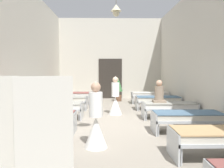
# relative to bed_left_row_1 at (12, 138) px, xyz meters

# --- Properties ---
(ground_plane) EXTENTS (6.74, 14.53, 0.10)m
(ground_plane) POSITION_rel_bed_left_row_1_xyz_m (2.02, 2.85, -0.49)
(ground_plane) COLOR #9E9384
(room_shell) EXTENTS (6.54, 14.13, 4.83)m
(room_shell) POSITION_rel_bed_left_row_1_xyz_m (2.02, 4.22, 1.98)
(room_shell) COLOR beige
(room_shell) RESTS_ON ground
(bed_left_row_1) EXTENTS (1.90, 0.84, 0.57)m
(bed_left_row_1) POSITION_rel_bed_left_row_1_xyz_m (0.00, 0.00, 0.00)
(bed_left_row_1) COLOR #B7BCC1
(bed_left_row_1) RESTS_ON ground
(bed_right_row_1) EXTENTS (1.90, 0.84, 0.57)m
(bed_right_row_1) POSITION_rel_bed_left_row_1_xyz_m (4.04, 0.00, 0.00)
(bed_right_row_1) COLOR #B7BCC1
(bed_right_row_1) RESTS_ON ground
(bed_left_row_2) EXTENTS (1.90, 0.84, 0.57)m
(bed_left_row_2) POSITION_rel_bed_left_row_1_xyz_m (0.00, 1.90, 0.00)
(bed_left_row_2) COLOR #B7BCC1
(bed_left_row_2) RESTS_ON ground
(bed_right_row_2) EXTENTS (1.90, 0.84, 0.57)m
(bed_right_row_2) POSITION_rel_bed_left_row_1_xyz_m (4.04, 1.90, 0.00)
(bed_right_row_2) COLOR #B7BCC1
(bed_right_row_2) RESTS_ON ground
(bed_left_row_3) EXTENTS (1.90, 0.84, 0.57)m
(bed_left_row_3) POSITION_rel_bed_left_row_1_xyz_m (0.00, 3.80, 0.00)
(bed_left_row_3) COLOR #B7BCC1
(bed_left_row_3) RESTS_ON ground
(bed_right_row_3) EXTENTS (1.90, 0.84, 0.57)m
(bed_right_row_3) POSITION_rel_bed_left_row_1_xyz_m (4.04, 3.80, 0.00)
(bed_right_row_3) COLOR #B7BCC1
(bed_right_row_3) RESTS_ON ground
(bed_left_row_4) EXTENTS (1.90, 0.84, 0.57)m
(bed_left_row_4) POSITION_rel_bed_left_row_1_xyz_m (0.00, 5.70, 0.00)
(bed_left_row_4) COLOR #B7BCC1
(bed_left_row_4) RESTS_ON ground
(bed_right_row_4) EXTENTS (1.90, 0.84, 0.57)m
(bed_right_row_4) POSITION_rel_bed_left_row_1_xyz_m (4.04, 5.70, 0.00)
(bed_right_row_4) COLOR #B7BCC1
(bed_right_row_4) RESTS_ON ground
(bed_left_row_5) EXTENTS (1.90, 0.84, 0.57)m
(bed_left_row_5) POSITION_rel_bed_left_row_1_xyz_m (0.00, 7.60, 0.00)
(bed_left_row_5) COLOR #B7BCC1
(bed_left_row_5) RESTS_ON ground
(bed_right_row_5) EXTENTS (1.90, 0.84, 0.57)m
(bed_right_row_5) POSITION_rel_bed_left_row_1_xyz_m (4.04, 7.60, 0.00)
(bed_right_row_5) COLOR #B7BCC1
(bed_right_row_5) RESTS_ON ground
(nurse_near_aisle) EXTENTS (0.52, 0.52, 1.49)m
(nurse_near_aisle) POSITION_rel_bed_left_row_1_xyz_m (2.15, 4.58, 0.09)
(nurse_near_aisle) COLOR white
(nurse_near_aisle) RESTS_ON ground
(nurse_mid_aisle) EXTENTS (0.52, 0.52, 1.49)m
(nurse_mid_aisle) POSITION_rel_bed_left_row_1_xyz_m (1.58, 0.69, 0.09)
(nurse_mid_aisle) COLOR white
(nurse_mid_aisle) RESTS_ON ground
(patient_seated_secondary) EXTENTS (0.44, 0.44, 0.80)m
(patient_seated_secondary) POSITION_rel_bed_left_row_1_xyz_m (3.69, 3.89, 0.43)
(patient_seated_secondary) COLOR gray
(patient_seated_secondary) RESTS_ON bed_right_row_3
(potted_plant) EXTENTS (0.49, 0.49, 1.29)m
(potted_plant) POSITION_rel_bed_left_row_1_xyz_m (2.45, 8.53, 0.33)
(potted_plant) COLOR brown
(potted_plant) RESTS_ON ground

